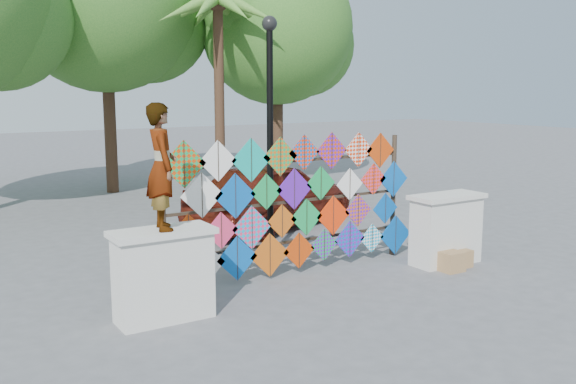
% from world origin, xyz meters
% --- Properties ---
extents(ground, '(80.00, 80.00, 0.00)m').
position_xyz_m(ground, '(0.00, 0.00, 0.00)').
color(ground, slate).
rests_on(ground, ground).
extents(parapet_left, '(1.40, 0.65, 1.28)m').
position_xyz_m(parapet_left, '(-2.70, -0.20, 0.65)').
color(parapet_left, silver).
rests_on(parapet_left, ground).
extents(parapet_right, '(1.40, 0.65, 1.28)m').
position_xyz_m(parapet_right, '(2.70, -0.20, 0.65)').
color(parapet_right, silver).
rests_on(parapet_right, ground).
extents(kite_rack, '(4.94, 0.24, 2.41)m').
position_xyz_m(kite_rack, '(0.04, 0.73, 1.22)').
color(kite_rack, '#33261C').
rests_on(kite_rack, ground).
extents(tree_east, '(5.40, 4.80, 7.42)m').
position_xyz_m(tree_east, '(5.09, 9.53, 4.99)').
color(tree_east, '#4B3020').
rests_on(tree_east, ground).
extents(palm_tree, '(3.62, 3.62, 5.83)m').
position_xyz_m(palm_tree, '(2.20, 8.00, 4.95)').
color(palm_tree, '#4B3020').
rests_on(palm_tree, ground).
extents(vendor_woman, '(0.52, 0.69, 1.71)m').
position_xyz_m(vendor_woman, '(-2.68, -0.20, 2.13)').
color(vendor_woman, '#99999E').
rests_on(vendor_woman, parapet_left).
extents(sedan, '(4.87, 3.26, 1.54)m').
position_xyz_m(sedan, '(1.62, 4.16, 0.77)').
color(sedan, '#5D1A0F').
rests_on(sedan, ground).
extents(lamppost, '(0.28, 0.28, 4.46)m').
position_xyz_m(lamppost, '(0.30, 2.00, 2.69)').
color(lamppost, black).
rests_on(lamppost, ground).
extents(cardboard_box_near, '(0.39, 0.35, 0.35)m').
position_xyz_m(cardboard_box_near, '(2.42, -0.62, 0.17)').
color(cardboard_box_near, '#A87351').
rests_on(cardboard_box_near, ground).
extents(cardboard_box_far, '(0.37, 0.34, 0.31)m').
position_xyz_m(cardboard_box_far, '(2.75, -0.50, 0.16)').
color(cardboard_box_far, '#A87351').
rests_on(cardboard_box_far, ground).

